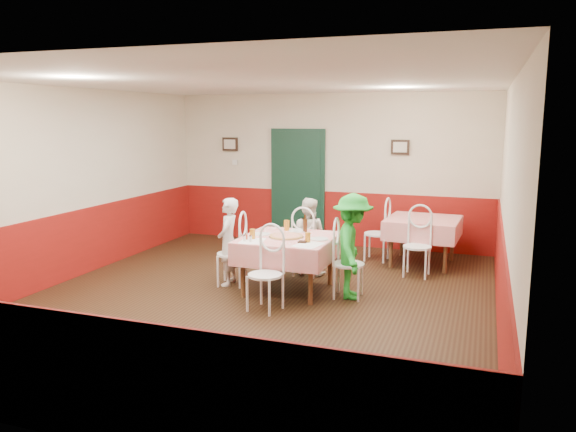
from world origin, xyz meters
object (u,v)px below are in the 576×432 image
(glass_c, at_px, (287,225))
(chair_second_a, at_px, (377,234))
(chair_second_b, at_px, (417,247))
(chair_far, at_px, (307,246))
(beer_bottle, at_px, (305,224))
(wallet, at_px, (303,242))
(diner_left, at_px, (228,242))
(glass_b, at_px, (308,237))
(chair_right, at_px, (348,264))
(pizza, at_px, (286,236))
(glass_a, at_px, (252,234))
(main_table, at_px, (288,264))
(diner_far, at_px, (308,236))
(diner_right, at_px, (353,246))
(chair_near, at_px, (265,275))
(second_table, at_px, (423,242))
(chair_left, at_px, (232,254))

(glass_c, bearing_deg, chair_second_a, 58.98)
(chair_second_b, bearing_deg, chair_far, -159.55)
(chair_second_a, xyz_separation_m, glass_c, (-1.00, -1.67, 0.38))
(beer_bottle, relative_size, wallet, 2.08)
(diner_left, bearing_deg, glass_b, 70.33)
(chair_right, relative_size, diner_left, 0.72)
(glass_c, relative_size, diner_left, 0.12)
(pizza, bearing_deg, glass_a, -147.32)
(main_table, xyz_separation_m, beer_bottle, (0.11, 0.40, 0.50))
(chair_far, distance_m, diner_far, 0.15)
(chair_far, xyz_separation_m, glass_a, (-0.41, -1.13, 0.38))
(glass_b, bearing_deg, chair_second_b, 51.77)
(diner_right, bearing_deg, chair_far, 33.38)
(beer_bottle, xyz_separation_m, diner_right, (0.79, -0.40, -0.18))
(chair_near, relative_size, chair_second_a, 1.00)
(chair_far, distance_m, chair_second_a, 1.49)
(beer_bottle, bearing_deg, diner_far, 102.98)
(glass_c, xyz_separation_m, diner_far, (0.17, 0.49, -0.25))
(glass_c, bearing_deg, diner_left, -150.52)
(second_table, relative_size, chair_second_b, 1.24)
(second_table, relative_size, glass_c, 7.57)
(chair_right, relative_size, glass_a, 6.70)
(chair_right, distance_m, pizza, 0.93)
(chair_second_a, bearing_deg, pizza, -18.56)
(glass_c, xyz_separation_m, beer_bottle, (0.28, -0.01, 0.04))
(chair_second_a, relative_size, diner_right, 0.64)
(glass_a, bearing_deg, chair_near, -54.54)
(glass_a, xyz_separation_m, diner_right, (1.31, 0.28, -0.13))
(diner_far, bearing_deg, diner_left, 46.42)
(main_table, distance_m, chair_far, 0.85)
(second_table, relative_size, pizza, 2.50)
(diner_far, bearing_deg, main_table, 91.42)
(chair_left, xyz_separation_m, chair_second_a, (1.69, 2.08, 0.00))
(diner_right, bearing_deg, pizza, 78.33)
(diner_left, bearing_deg, chair_second_a, 130.92)
(chair_right, xyz_separation_m, chair_second_b, (0.74, 1.33, 0.00))
(chair_left, xyz_separation_m, diner_right, (1.75, 0.00, 0.25))
(main_table, height_order, glass_b, glass_b)
(chair_second_b, bearing_deg, glass_b, -124.74)
(chair_left, bearing_deg, second_table, 121.99)
(glass_b, xyz_separation_m, diner_left, (-1.25, 0.23, -0.20))
(glass_a, bearing_deg, chair_far, 70.07)
(chair_second_a, height_order, wallet, chair_second_a)
(chair_right, bearing_deg, second_table, -23.45)
(glass_b, bearing_deg, chair_left, 169.17)
(chair_near, xyz_separation_m, glass_c, (-0.17, 1.26, 0.38))
(second_table, bearing_deg, main_table, -127.30)
(chair_second_b, bearing_deg, second_table, 93.49)
(chair_far, xyz_separation_m, beer_bottle, (0.11, -0.45, 0.42))
(second_table, xyz_separation_m, beer_bottle, (-1.47, -1.68, 0.50))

